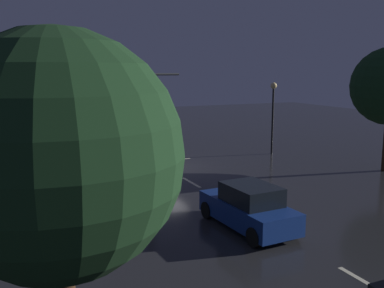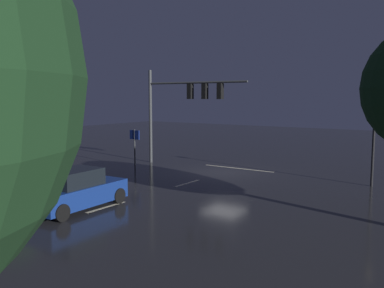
# 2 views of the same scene
# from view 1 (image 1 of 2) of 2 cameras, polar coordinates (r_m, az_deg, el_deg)

# --- Properties ---
(ground_plane) EXTENTS (80.00, 80.00, 0.00)m
(ground_plane) POSITION_cam_1_polar(r_m,az_deg,el_deg) (26.54, -3.63, -3.05)
(ground_plane) COLOR #232326
(traffic_signal_assembly) EXTENTS (7.74, 0.47, 6.52)m
(traffic_signal_assembly) POSITION_cam_1_polar(r_m,az_deg,el_deg) (25.45, -11.89, 6.42)
(traffic_signal_assembly) COLOR #383A3D
(traffic_signal_assembly) RESTS_ON ground_plane
(lane_dash_far) EXTENTS (0.16, 2.20, 0.01)m
(lane_dash_far) POSITION_cam_1_polar(r_m,az_deg,el_deg) (22.94, -0.08, -5.07)
(lane_dash_far) COLOR beige
(lane_dash_far) RESTS_ON ground_plane
(lane_dash_mid) EXTENTS (0.16, 2.20, 0.01)m
(lane_dash_mid) POSITION_cam_1_polar(r_m,az_deg,el_deg) (17.88, 7.94, -9.53)
(lane_dash_mid) COLOR beige
(lane_dash_mid) RESTS_ON ground_plane
(lane_dash_near) EXTENTS (0.16, 2.20, 0.01)m
(lane_dash_near) POSITION_cam_1_polar(r_m,az_deg,el_deg) (13.60, 22.10, -16.61)
(lane_dash_near) COLOR beige
(lane_dash_near) RESTS_ON ground_plane
(stop_bar) EXTENTS (5.00, 0.16, 0.01)m
(stop_bar) POSITION_cam_1_polar(r_m,az_deg,el_deg) (28.16, -4.91, -2.31)
(stop_bar) COLOR beige
(stop_bar) RESTS_ON ground_plane
(car_approaching) EXTENTS (2.11, 4.45, 1.70)m
(car_approaching) POSITION_cam_1_polar(r_m,az_deg,el_deg) (16.50, 7.43, -8.27)
(car_approaching) COLOR navy
(car_approaching) RESTS_ON ground_plane
(street_lamp_left_kerb) EXTENTS (0.44, 0.44, 5.00)m
(street_lamp_left_kerb) POSITION_cam_1_polar(r_m,az_deg,el_deg) (30.66, 10.60, 5.16)
(street_lamp_left_kerb) COLOR black
(street_lamp_left_kerb) RESTS_ON ground_plane
(route_sign) EXTENTS (0.90, 0.17, 2.53)m
(route_sign) POSITION_cam_1_polar(r_m,az_deg,el_deg) (23.02, -15.68, -0.74)
(route_sign) COLOR #383A3D
(route_sign) RESTS_ON ground_plane
(tree_right_far) EXTENTS (4.61, 4.61, 6.66)m
(tree_right_far) POSITION_cam_1_polar(r_m,az_deg,el_deg) (8.22, -17.10, -1.46)
(tree_right_far) COLOR #382314
(tree_right_far) RESTS_ON ground_plane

